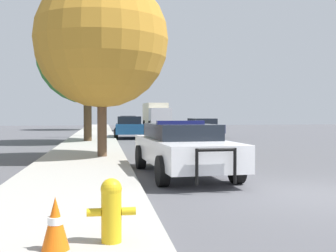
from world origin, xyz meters
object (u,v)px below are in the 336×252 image
(car_background_distant, at_px, (128,123))
(tree_sidewalk_mid, at_px, (87,53))
(traffic_light, at_px, (113,88))
(box_truck, at_px, (156,115))
(car_background_oncoming, at_px, (203,127))
(tree_sidewalk_far, at_px, (86,74))
(tree_sidewalk_near, at_px, (102,41))
(fire_hydrant, at_px, (111,208))
(police_car, at_px, (182,147))
(car_background_midblock, at_px, (129,127))
(traffic_cone, at_px, (55,223))

(car_background_distant, distance_m, tree_sidewalk_mid, 18.47)
(traffic_light, distance_m, box_truck, 18.65)
(car_background_oncoming, relative_size, tree_sidewalk_far, 0.52)
(box_truck, bearing_deg, tree_sidewalk_near, 76.68)
(car_background_distant, bearing_deg, fire_hydrant, -92.80)
(police_car, distance_m, car_background_midblock, 17.61)
(car_background_distant, relative_size, car_background_midblock, 1.09)
(fire_hydrant, distance_m, car_background_midblock, 23.86)
(car_background_oncoming, bearing_deg, police_car, 70.31)
(police_car, distance_m, box_truck, 36.67)
(tree_sidewalk_near, bearing_deg, fire_hydrant, -89.30)
(car_background_midblock, distance_m, box_truck, 19.34)
(police_car, relative_size, fire_hydrant, 7.09)
(box_truck, height_order, tree_sidewalk_far, tree_sidewalk_far)
(police_car, height_order, traffic_light, traffic_light)
(fire_hydrant, height_order, car_background_midblock, car_background_midblock)
(tree_sidewalk_mid, bearing_deg, car_background_oncoming, 31.69)
(tree_sidewalk_mid, bearing_deg, traffic_cone, -89.04)
(police_car, bearing_deg, car_background_midblock, -92.61)
(traffic_light, xyz_separation_m, car_background_oncoming, (6.41, -0.48, -2.79))
(car_background_midblock, distance_m, traffic_cone, 24.10)
(fire_hydrant, relative_size, car_background_midblock, 0.18)
(car_background_distant, distance_m, traffic_cone, 37.42)
(car_background_oncoming, bearing_deg, tree_sidewalk_far, -64.36)
(traffic_light, bearing_deg, fire_hydrant, -91.34)
(police_car, distance_m, traffic_light, 18.95)
(traffic_light, xyz_separation_m, car_background_distant, (1.77, 12.24, -2.74))
(car_background_midblock, height_order, traffic_cone, car_background_midblock)
(police_car, height_order, tree_sidewalk_mid, tree_sidewalk_mid)
(car_background_oncoming, height_order, tree_sidewalk_mid, tree_sidewalk_mid)
(tree_sidewalk_far, bearing_deg, box_truck, 21.46)
(box_truck, distance_m, tree_sidewalk_far, 9.33)
(car_background_oncoming, xyz_separation_m, car_background_distant, (-4.64, 12.72, 0.04))
(fire_hydrant, bearing_deg, car_background_midblock, 85.97)
(police_car, xyz_separation_m, fire_hydrant, (-2.04, -6.19, -0.23))
(fire_hydrant, distance_m, tree_sidewalk_near, 11.07)
(car_background_oncoming, relative_size, tree_sidewalk_mid, 0.55)
(tree_sidewalk_mid, bearing_deg, tree_sidewalk_far, 92.44)
(police_car, xyz_separation_m, car_background_distant, (0.31, 30.93, 0.02))
(police_car, bearing_deg, tree_sidewalk_near, -66.54)
(police_car, distance_m, fire_hydrant, 6.53)
(traffic_light, xyz_separation_m, box_truck, (5.35, 17.77, -1.93))
(police_car, height_order, traffic_cone, police_car)
(fire_hydrant, bearing_deg, tree_sidewalk_far, 92.63)
(traffic_light, height_order, car_background_oncoming, traffic_light)
(car_background_oncoming, relative_size, car_background_distant, 0.94)
(fire_hydrant, xyz_separation_m, tree_sidewalk_far, (-1.82, 39.60, 5.26))
(police_car, height_order, car_background_midblock, car_background_midblock)
(police_car, relative_size, tree_sidewalk_far, 0.64)
(tree_sidewalk_mid, height_order, traffic_cone, tree_sidewalk_mid)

